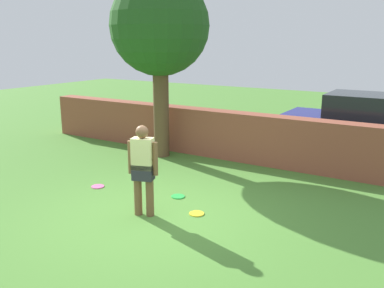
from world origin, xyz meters
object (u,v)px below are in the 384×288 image
at_px(frisbee_green, 178,196).
at_px(frisbee_pink, 98,186).
at_px(car, 368,128).
at_px(tree, 160,28).
at_px(person, 143,166).
at_px(frisbee_yellow, 197,214).

bearing_deg(frisbee_green, frisbee_pink, -166.92).
xyz_separation_m(car, frisbee_green, (-2.68, -4.62, -0.85)).
relative_size(tree, car, 1.10).
relative_size(tree, person, 2.85).
distance_m(frisbee_green, frisbee_pink, 1.81).
height_order(tree, frisbee_pink, tree).
height_order(person, frisbee_pink, person).
distance_m(person, car, 6.27).
xyz_separation_m(person, frisbee_pink, (-1.74, 0.63, -0.89)).
bearing_deg(person, frisbee_green, 70.87).
height_order(person, frisbee_yellow, person).
bearing_deg(person, frisbee_pink, 142.17).
xyz_separation_m(car, frisbee_yellow, (-1.93, -5.14, -0.85)).
bearing_deg(tree, frisbee_pink, -83.93).
bearing_deg(frisbee_yellow, car, 69.38).
relative_size(car, frisbee_yellow, 15.59).
distance_m(tree, frisbee_pink, 4.29).
xyz_separation_m(person, frisbee_yellow, (0.77, 0.52, -0.89)).
height_order(person, frisbee_green, person).
bearing_deg(car, frisbee_yellow, -110.34).
relative_size(person, frisbee_green, 6.00).
distance_m(car, frisbee_pink, 6.77).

